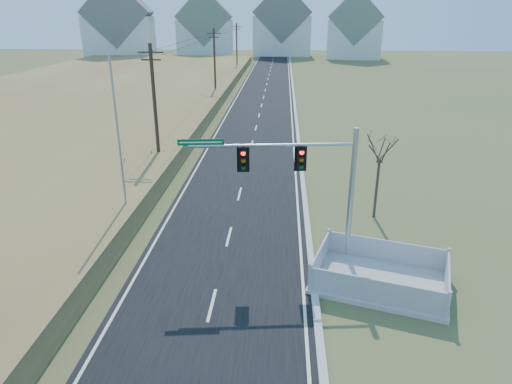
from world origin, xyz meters
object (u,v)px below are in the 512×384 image
open_sign (323,285)px  bare_tree (381,147)px  flagpole (121,162)px  traffic_signal_mast (312,180)px  fence_enclosure (380,279)px

open_sign → bare_tree: size_ratio=0.11×
open_sign → bare_tree: bare_tree is taller
open_sign → flagpole: (-10.26, 5.89, 3.35)m
traffic_signal_mast → fence_enclosure: size_ratio=1.22×
traffic_signal_mast → open_sign: (0.46, -2.72, -3.67)m
flagpole → traffic_signal_mast: bearing=-17.9°
traffic_signal_mast → flagpole: size_ratio=0.87×
open_sign → bare_tree: 9.30m
bare_tree → fence_enclosure: bearing=-98.3°
fence_enclosure → flagpole: size_ratio=0.71×
traffic_signal_mast → fence_enclosure: 5.18m
open_sign → flagpole: bearing=173.2°
fence_enclosure → open_sign: (-2.50, -0.64, 0.04)m
traffic_signal_mast → open_sign: bearing=-86.7°
open_sign → bare_tree: bearing=88.4°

